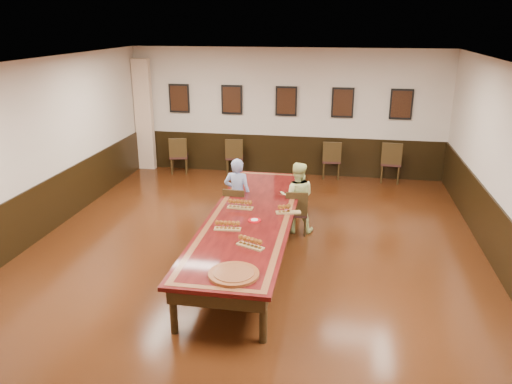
% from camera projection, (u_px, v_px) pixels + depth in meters
% --- Properties ---
extents(floor, '(8.00, 10.00, 0.02)m').
position_uv_depth(floor, '(251.00, 257.00, 8.53)').
color(floor, black).
rests_on(floor, ground).
extents(ceiling, '(8.00, 10.00, 0.02)m').
position_uv_depth(ceiling, '(250.00, 64.00, 7.48)').
color(ceiling, white).
rests_on(ceiling, floor).
extents(wall_back, '(8.00, 0.02, 3.20)m').
position_uv_depth(wall_back, '(286.00, 113.00, 12.67)').
color(wall_back, '#C2B2A2').
rests_on(wall_back, floor).
extents(wall_front, '(8.00, 0.02, 3.20)m').
position_uv_depth(wall_front, '(116.00, 372.00, 3.34)').
color(wall_front, '#C2B2A2').
rests_on(wall_front, floor).
extents(wall_left, '(0.02, 10.00, 3.20)m').
position_uv_depth(wall_left, '(24.00, 156.00, 8.65)').
color(wall_left, '#C2B2A2').
rests_on(wall_left, floor).
extents(chair_man, '(0.43, 0.47, 0.88)m').
position_uv_depth(chair_man, '(236.00, 209.00, 9.47)').
color(chair_man, black).
rests_on(chair_man, floor).
extents(chair_woman, '(0.44, 0.47, 0.87)m').
position_uv_depth(chair_woman, '(297.00, 211.00, 9.35)').
color(chair_woman, black).
rests_on(chair_woman, floor).
extents(spare_chair_a, '(0.56, 0.59, 0.97)m').
position_uv_depth(spare_chair_a, '(179.00, 155.00, 13.06)').
color(spare_chair_a, black).
rests_on(spare_chair_a, floor).
extents(spare_chair_b, '(0.52, 0.56, 0.96)m').
position_uv_depth(spare_chair_b, '(235.00, 156.00, 12.99)').
color(spare_chair_b, black).
rests_on(spare_chair_b, floor).
extents(spare_chair_c, '(0.48, 0.52, 0.97)m').
position_uv_depth(spare_chair_c, '(331.00, 159.00, 12.65)').
color(spare_chair_c, black).
rests_on(spare_chair_c, floor).
extents(spare_chair_d, '(0.53, 0.57, 1.03)m').
position_uv_depth(spare_chair_d, '(391.00, 162.00, 12.33)').
color(spare_chair_d, black).
rests_on(spare_chair_d, floor).
extents(person_man, '(0.53, 0.36, 1.40)m').
position_uv_depth(person_man, '(237.00, 194.00, 9.47)').
color(person_man, '#435DA8').
rests_on(person_man, floor).
extents(person_woman, '(0.71, 0.57, 1.36)m').
position_uv_depth(person_woman, '(297.00, 197.00, 9.36)').
color(person_woman, '#DBE48E').
rests_on(person_woman, floor).
extents(pink_phone, '(0.14, 0.15, 0.01)m').
position_uv_depth(pink_phone, '(289.00, 211.00, 8.47)').
color(pink_phone, '#F4519B').
rests_on(pink_phone, conference_table).
extents(curtain, '(0.45, 0.18, 2.90)m').
position_uv_depth(curtain, '(144.00, 115.00, 13.15)').
color(curtain, tan).
rests_on(curtain, floor).
extents(wainscoting, '(8.00, 10.00, 1.00)m').
position_uv_depth(wainscoting, '(251.00, 230.00, 8.37)').
color(wainscoting, black).
rests_on(wainscoting, floor).
extents(conference_table, '(1.40, 5.00, 0.76)m').
position_uv_depth(conference_table, '(251.00, 224.00, 8.33)').
color(conference_table, black).
rests_on(conference_table, floor).
extents(posters, '(6.14, 0.04, 0.74)m').
position_uv_depth(posters, '(286.00, 101.00, 12.51)').
color(posters, black).
rests_on(posters, wall_back).
extents(flight_a, '(0.45, 0.16, 0.17)m').
position_uv_depth(flight_a, '(240.00, 204.00, 8.58)').
color(flight_a, olive).
rests_on(flight_a, conference_table).
extents(flight_b, '(0.44, 0.22, 0.16)m').
position_uv_depth(flight_b, '(287.00, 209.00, 8.38)').
color(flight_b, olive).
rests_on(flight_b, conference_table).
extents(flight_c, '(0.42, 0.16, 0.15)m').
position_uv_depth(flight_c, '(227.00, 226.00, 7.71)').
color(flight_c, olive).
rests_on(flight_c, conference_table).
extents(flight_d, '(0.44, 0.29, 0.16)m').
position_uv_depth(flight_d, '(250.00, 242.00, 7.12)').
color(flight_d, olive).
rests_on(flight_d, conference_table).
extents(red_plate_grp, '(0.21, 0.21, 0.03)m').
position_uv_depth(red_plate_grp, '(254.00, 220.00, 8.07)').
color(red_plate_grp, '#AE0B12').
rests_on(red_plate_grp, conference_table).
extents(carved_platter, '(0.82, 0.82, 0.05)m').
position_uv_depth(carved_platter, '(234.00, 274.00, 6.34)').
color(carved_platter, '#5D2A12').
rests_on(carved_platter, conference_table).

